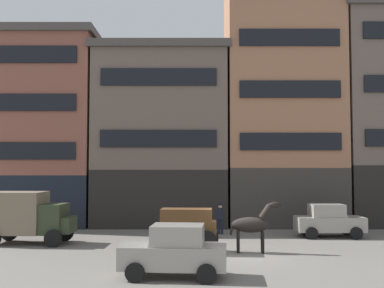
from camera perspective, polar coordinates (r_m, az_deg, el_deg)
name	(u,v)px	position (r m, az deg, el deg)	size (l,w,h in m)	color
ground_plane	(242,254)	(21.02, 6.23, -13.49)	(120.00, 120.00, 0.00)	slate
building_far_left	(35,128)	(33.32, -18.96, 1.91)	(9.03, 5.55, 13.11)	black
building_center_left	(163,135)	(31.51, -3.67, 1.09)	(9.27, 5.55, 12.09)	black
building_center_right	(284,95)	(32.37, 11.35, 6.01)	(8.13, 5.55, 17.66)	#38332D
cargo_wagon	(189,227)	(21.13, -0.36, -10.30)	(3.00, 1.70, 1.98)	brown
draft_horse	(254,224)	(21.29, 7.72, -9.89)	(2.35, 0.72, 2.30)	black
delivery_truck_near	(29,215)	(24.96, -19.62, -8.37)	(4.41, 2.27, 2.62)	#2D3823
sedan_dark	(176,251)	(16.51, -2.00, -13.17)	(3.82, 2.10, 1.83)	gray
sedan_light	(330,221)	(26.93, 16.85, -9.11)	(3.71, 1.87, 1.83)	gray
pedestrian_officer	(222,217)	(26.98, 3.72, -9.07)	(0.39, 0.39, 1.79)	black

